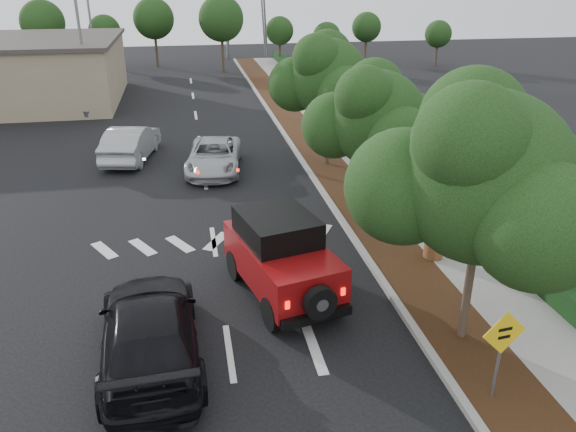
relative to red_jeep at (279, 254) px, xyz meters
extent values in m
plane|color=black|center=(-1.62, -2.53, -1.16)|extent=(120.00, 120.00, 0.00)
cube|color=#9E9B93|center=(2.98, 9.47, -1.09)|extent=(0.20, 70.00, 0.15)
cube|color=black|center=(3.98, 9.47, -1.10)|extent=(1.80, 70.00, 0.12)
cube|color=gray|center=(5.88, 9.47, -1.10)|extent=(2.00, 70.00, 0.12)
cube|color=black|center=(7.28, 9.47, -0.76)|extent=(0.80, 70.00, 0.80)
cylinder|color=black|center=(-1.10, 0.93, -0.72)|extent=(0.50, 0.92, 0.87)
cylinder|color=black|center=(0.55, 1.33, -0.72)|extent=(0.50, 0.92, 0.87)
cylinder|color=black|center=(-0.45, -1.74, -0.72)|extent=(0.50, 0.92, 0.87)
cylinder|color=black|center=(1.20, -1.34, -0.72)|extent=(0.50, 0.92, 0.87)
cube|color=maroon|center=(0.05, -0.21, -0.12)|extent=(2.87, 4.39, 1.09)
cube|color=black|center=(-0.03, 0.11, 0.77)|extent=(2.28, 2.59, 0.70)
cube|color=maroon|center=(-0.31, 1.29, -0.21)|extent=(1.95, 1.51, 0.90)
cube|color=black|center=(0.55, -2.26, -0.61)|extent=(1.86, 0.63, 0.24)
cylinder|color=black|center=(0.58, -2.40, -0.12)|extent=(0.86, 0.43, 0.83)
cube|color=#FF190C|center=(-0.19, -2.37, -0.12)|extent=(0.12, 0.07, 0.20)
cube|color=#FF190C|center=(1.26, -2.01, -0.12)|extent=(0.12, 0.07, 0.20)
imported|color=#ADAFB5|center=(-1.12, 10.71, -0.48)|extent=(2.91, 5.16, 1.36)
imported|color=black|center=(-3.38, -2.46, -0.37)|extent=(2.52, 5.55, 1.58)
imported|color=#9D9FA4|center=(-4.87, 13.10, -0.36)|extent=(2.64, 5.12, 1.61)
imported|color=#A4A6AC|center=(-9.73, 23.10, -0.33)|extent=(5.24, 3.74, 1.66)
cylinder|color=slate|center=(3.64, -5.13, -0.09)|extent=(0.07, 0.07, 1.93)
cube|color=yellow|center=(3.64, -5.15, 0.56)|extent=(0.98, 0.13, 0.99)
cube|color=black|center=(3.64, -5.17, 0.65)|extent=(0.31, 0.04, 0.07)
cube|color=black|center=(3.64, -5.17, 0.46)|extent=(0.27, 0.04, 0.07)
cylinder|color=brown|center=(4.98, 0.92, -0.73)|extent=(0.66, 0.66, 0.60)
sphere|color=black|center=(4.98, 0.92, -0.17)|extent=(0.75, 0.75, 0.75)
imported|color=black|center=(4.98, 0.92, -0.09)|extent=(0.69, 0.62, 0.70)
camera|label=1|loc=(-2.22, -13.40, 7.10)|focal=35.00mm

